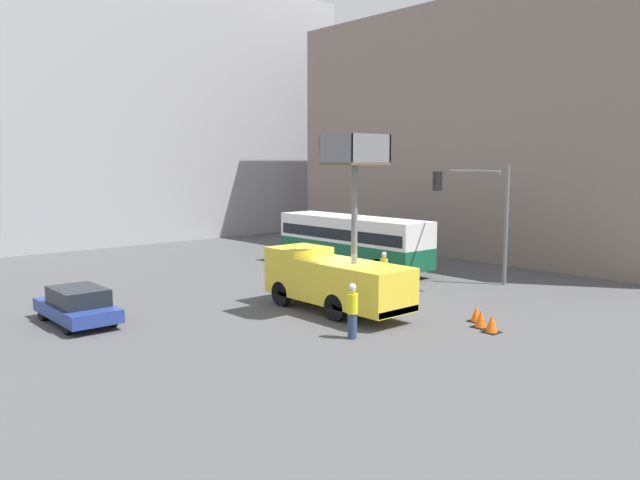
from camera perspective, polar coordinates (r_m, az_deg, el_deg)
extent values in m
plane|color=#4C4C4F|center=(25.64, 2.35, -6.46)|extent=(120.00, 120.00, 0.00)
cube|color=#9E9EA3|center=(51.00, -21.76, 11.14)|extent=(44.00, 10.00, 20.10)
cube|color=gray|center=(44.20, 15.96, 9.44)|extent=(10.00, 28.00, 16.07)
cube|color=yellow|center=(26.81, -1.92, -2.71)|extent=(2.21, 2.02, 1.95)
cube|color=yellow|center=(24.36, 3.12, -4.08)|extent=(2.21, 4.72, 1.64)
cube|color=red|center=(22.95, 7.17, -6.53)|extent=(2.16, 0.10, 0.24)
cylinder|color=black|center=(26.40, -3.51, -4.91)|extent=(0.30, 1.05, 1.05)
cylinder|color=black|center=(27.58, -0.37, -4.37)|extent=(0.30, 1.05, 1.05)
cylinder|color=black|center=(23.88, 1.46, -6.18)|extent=(0.30, 1.05, 1.05)
cylinder|color=black|center=(25.18, 4.67, -5.51)|extent=(0.30, 1.05, 1.05)
cylinder|color=slate|center=(23.98, 3.17, 2.31)|extent=(0.24, 0.24, 3.80)
cube|color=brown|center=(23.90, 3.20, 6.98)|extent=(2.09, 1.78, 0.10)
cube|color=slate|center=(23.22, 1.42, 8.40)|extent=(0.08, 1.78, 1.05)
cube|color=slate|center=(24.62, 4.90, 8.30)|extent=(0.08, 1.78, 1.05)
cube|color=slate|center=(24.52, 1.81, 8.33)|extent=(2.09, 0.08, 1.05)
cube|color=slate|center=(23.31, 4.68, 8.38)|extent=(2.09, 0.08, 1.05)
cube|color=#145638|center=(35.35, 2.98, -1.03)|extent=(2.44, 10.02, 1.14)
cube|color=silver|center=(35.20, 2.99, 1.01)|extent=(2.44, 10.02, 1.39)
cube|color=black|center=(35.22, 2.99, 0.67)|extent=(2.46, 9.62, 0.61)
cylinder|color=black|center=(37.01, -1.57, -1.42)|extent=(0.30, 1.07, 1.07)
cylinder|color=black|center=(38.39, 0.89, -1.11)|extent=(0.30, 1.07, 1.07)
cylinder|color=black|center=(32.52, 5.43, -2.63)|extent=(0.30, 1.07, 1.07)
cylinder|color=black|center=(34.09, 7.91, -2.22)|extent=(0.30, 1.07, 1.07)
cylinder|color=slate|center=(31.89, 16.66, 1.29)|extent=(0.18, 0.18, 5.90)
cylinder|color=slate|center=(30.57, 13.88, 6.12)|extent=(1.47, 3.76, 0.13)
cube|color=black|center=(29.49, 10.69, 5.30)|extent=(0.41, 0.41, 0.90)
sphere|color=red|center=(29.49, 10.70, 5.79)|extent=(0.20, 0.20, 0.20)
cylinder|color=navy|center=(21.60, 2.97, -7.86)|extent=(0.32, 0.32, 0.88)
cylinder|color=yellow|center=(21.41, 2.98, -5.82)|extent=(0.38, 0.38, 0.70)
sphere|color=tan|center=(21.31, 2.99, -4.59)|extent=(0.24, 0.24, 0.24)
sphere|color=white|center=(21.29, 2.99, -4.31)|extent=(0.25, 0.25, 0.25)
cylinder|color=navy|center=(30.05, 5.85, -3.69)|extent=(0.32, 0.32, 0.81)
cylinder|color=yellow|center=(29.92, 5.87, -2.32)|extent=(0.38, 0.38, 0.64)
sphere|color=tan|center=(29.86, 5.88, -1.50)|extent=(0.22, 0.22, 0.22)
sphere|color=white|center=(29.84, 5.88, -1.31)|extent=(0.23, 0.23, 0.23)
cube|color=black|center=(23.81, 14.47, -7.71)|extent=(0.57, 0.57, 0.03)
cone|color=#F25B0F|center=(23.74, 14.49, -6.98)|extent=(0.46, 0.46, 0.66)
cube|color=black|center=(24.62, 14.06, -7.21)|extent=(0.53, 0.53, 0.03)
cone|color=#F25B0F|center=(24.55, 14.08, -6.57)|extent=(0.42, 0.42, 0.60)
cube|color=black|center=(23.23, 15.39, -8.11)|extent=(0.58, 0.58, 0.03)
cone|color=#F25B0F|center=(23.15, 15.42, -7.36)|extent=(0.46, 0.46, 0.66)
cube|color=navy|center=(25.24, -21.34, -5.96)|extent=(1.88, 4.24, 0.49)
cube|color=black|center=(24.93, -21.23, -4.80)|extent=(1.66, 2.33, 0.63)
cylinder|color=black|center=(26.25, -23.99, -6.04)|extent=(0.22, 0.64, 0.64)
cylinder|color=black|center=(26.76, -20.62, -5.64)|extent=(0.22, 0.64, 0.64)
cylinder|color=black|center=(23.82, -22.10, -7.25)|extent=(0.22, 0.64, 0.64)
cylinder|color=black|center=(24.37, -18.43, -6.77)|extent=(0.22, 0.64, 0.64)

